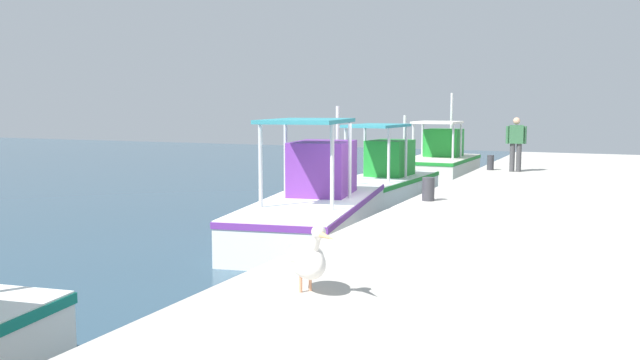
{
  "coord_description": "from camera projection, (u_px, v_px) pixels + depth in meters",
  "views": [
    {
      "loc": [
        -13.33,
        -4.25,
        2.9
      ],
      "look_at": [
        1.58,
        2.4,
        1.08
      ],
      "focal_mm": 37.78,
      "sensor_mm": 36.0,
      "label": 1
    }
  ],
  "objects": [
    {
      "name": "fishing_boat_third",
      "position": [
        383.0,
        181.0,
        20.27
      ],
      "size": [
        5.45,
        2.17,
        2.57
      ],
      "color": "white",
      "rests_on": "ground"
    },
    {
      "name": "mooring_bollard_nearest",
      "position": [
        428.0,
        189.0,
        14.79
      ],
      "size": [
        0.27,
        0.27,
        0.52
      ],
      "primitive_type": "cylinder",
      "color": "#333338",
      "rests_on": "quay_pier"
    },
    {
      "name": "fishing_boat_second",
      "position": [
        315.0,
        206.0,
        14.85
      ],
      "size": [
        6.72,
        3.24,
        2.87
      ],
      "color": "white",
      "rests_on": "ground"
    },
    {
      "name": "mooring_bollard_second",
      "position": [
        490.0,
        163.0,
        21.8
      ],
      "size": [
        0.22,
        0.22,
        0.48
      ],
      "primitive_type": "cylinder",
      "color": "#333338",
      "rests_on": "quay_pier"
    },
    {
      "name": "pelican",
      "position": [
        307.0,
        258.0,
        7.52
      ],
      "size": [
        0.76,
        0.88,
        0.82
      ],
      "color": "tan",
      "rests_on": "quay_pier"
    },
    {
      "name": "fishing_boat_fourth",
      "position": [
        440.0,
        163.0,
        26.04
      ],
      "size": [
        4.65,
        2.29,
        3.39
      ],
      "color": "silver",
      "rests_on": "ground"
    },
    {
      "name": "fisherman_standing",
      "position": [
        516.0,
        142.0,
        21.18
      ],
      "size": [
        0.31,
        0.62,
        1.71
      ],
      "color": "#3F3F42",
      "rests_on": "quay_pier"
    }
  ]
}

